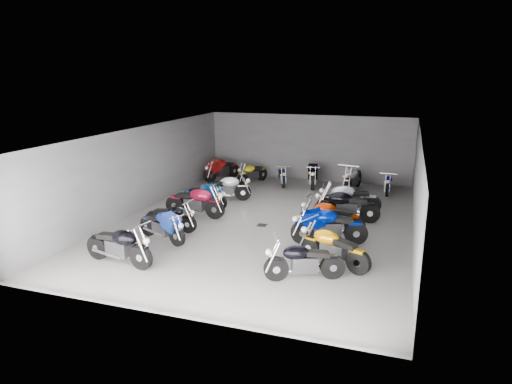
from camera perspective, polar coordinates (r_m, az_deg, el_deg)
ground at (r=16.44m, az=1.29°, el=-3.64°), size 14.00×14.00×0.00m
wall_back at (r=22.68m, az=6.57°, el=5.53°), size 10.00×0.10×3.20m
wall_left at (r=18.09m, az=-14.02°, el=2.87°), size 0.10×14.00×3.20m
wall_right at (r=15.34m, az=19.46°, el=0.39°), size 0.10×14.00×3.20m
ceiling at (r=15.73m, az=1.35°, el=7.57°), size 10.00×14.00×0.04m
drain_grate at (r=15.99m, az=0.76°, el=-4.15°), size 0.32×0.32×0.01m
motorcycle_left_a at (r=13.21m, az=-16.72°, el=-6.42°), size 2.28×0.57×1.01m
motorcycle_left_b at (r=14.68m, az=-11.63°, el=-4.15°), size 1.99×0.91×0.92m
motorcycle_left_c at (r=15.59m, az=-10.59°, el=-3.12°), size 1.95×0.40×0.86m
motorcycle_left_d at (r=16.92m, az=-7.59°, el=-1.22°), size 2.37×0.48×1.04m
motorcycle_left_e at (r=18.01m, az=-6.44°, el=-0.47°), size 2.03×0.52×0.90m
motorcycle_left_f at (r=18.89m, az=-3.93°, el=0.47°), size 2.13×1.04×0.99m
motorcycle_right_a at (r=11.82m, az=5.96°, el=-8.61°), size 2.00×0.97×0.93m
motorcycle_right_b at (r=12.71m, az=9.53°, el=-6.88°), size 2.12×1.02×0.99m
motorcycle_right_c at (r=14.28m, az=9.01°, el=-4.27°), size 2.33×0.80×1.05m
motorcycle_right_d at (r=15.35m, az=9.35°, el=-3.08°), size 2.23×0.48×0.98m
motorcycle_right_e at (r=16.57m, az=11.16°, el=-1.73°), size 2.36×0.53×1.04m
motorcycle_right_f at (r=17.47m, az=11.50°, el=-0.86°), size 2.32×0.91×1.05m
motorcycle_back_a at (r=22.61m, az=-4.33°, el=2.86°), size 1.04×2.18×1.01m
motorcycle_back_b at (r=21.92m, az=-0.51°, el=2.38°), size 0.91×1.97×0.91m
motorcycle_back_c at (r=21.65m, az=3.26°, el=2.05°), size 0.80×1.76×0.81m
motorcycle_back_d at (r=21.56m, az=7.11°, el=2.23°), size 0.65×2.32×1.03m
motorcycle_back_e at (r=20.98m, az=12.00°, el=1.70°), size 0.58×2.38×1.05m
motorcycle_back_f at (r=20.91m, az=16.21°, el=1.05°), size 0.36×1.87×0.82m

